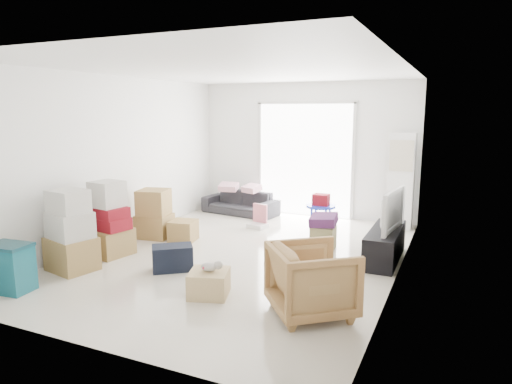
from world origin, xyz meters
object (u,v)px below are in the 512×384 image
at_px(armchair, 312,277).
at_px(kids_table, 321,204).
at_px(television, 386,225).
at_px(sofa, 240,199).
at_px(ac_tower, 401,181).
at_px(ottoman, 323,237).
at_px(storage_bins, 10,268).
at_px(wood_crate, 209,283).
at_px(tv_console, 385,245).

xyz_separation_m(armchair, kids_table, (-0.91, 3.42, 0.06)).
xyz_separation_m(television, sofa, (-3.23, 1.83, -0.21)).
relative_size(ac_tower, ottoman, 4.89).
bearing_deg(ac_tower, kids_table, -150.65).
distance_m(sofa, armchair, 4.88).
bearing_deg(armchair, storage_bins, 65.52).
bearing_deg(television, ottoman, 87.16).
bearing_deg(ottoman, armchair, -76.90).
distance_m(television, sofa, 3.72).
distance_m(ac_tower, wood_crate, 4.52).
bearing_deg(storage_bins, ottoman, 47.56).
relative_size(sofa, ottoman, 4.48).
relative_size(ac_tower, television, 1.74).
distance_m(television, storage_bins, 4.95).
bearing_deg(kids_table, ac_tower, 29.35).
bearing_deg(wood_crate, television, 52.44).
bearing_deg(television, kids_table, 53.68).
relative_size(ac_tower, kids_table, 2.66).
xyz_separation_m(sofa, kids_table, (1.90, -0.57, 0.16)).
distance_m(television, ottoman, 1.04).
bearing_deg(ottoman, television, -9.99).
xyz_separation_m(television, armchair, (-0.43, -2.16, -0.11)).
bearing_deg(storage_bins, tv_console, 37.90).
xyz_separation_m(armchair, storage_bins, (-3.47, -0.87, -0.12)).
xyz_separation_m(sofa, wood_crate, (1.56, -4.00, -0.17)).
distance_m(armchair, kids_table, 3.54).
height_order(ac_tower, wood_crate, ac_tower).
bearing_deg(wood_crate, storage_bins, -158.84).
relative_size(storage_bins, ottoman, 1.63).
bearing_deg(armchair, wood_crate, 51.89).
xyz_separation_m(television, ottoman, (-0.97, 0.17, -0.34)).
bearing_deg(kids_table, storage_bins, -120.88).
height_order(storage_bins, ottoman, storage_bins).
xyz_separation_m(tv_console, armchair, (-0.43, -2.16, 0.19)).
xyz_separation_m(ottoman, kids_table, (-0.36, 1.09, 0.29)).
distance_m(tv_console, wood_crate, 2.74).
bearing_deg(ottoman, sofa, 143.76).
xyz_separation_m(tv_console, television, (0.00, 0.00, 0.29)).
xyz_separation_m(ac_tower, kids_table, (-1.28, -0.72, -0.40)).
height_order(sofa, armchair, armchair).
height_order(sofa, kids_table, kids_table).
distance_m(ac_tower, television, 2.01).
relative_size(television, wood_crate, 2.27).
distance_m(ac_tower, sofa, 3.24).
height_order(television, wood_crate, television).
distance_m(armchair, storage_bins, 3.59).
bearing_deg(television, wood_crate, 149.60).
bearing_deg(armchair, ottoman, -25.50).
height_order(television, ottoman, television).
height_order(tv_console, sofa, sofa).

